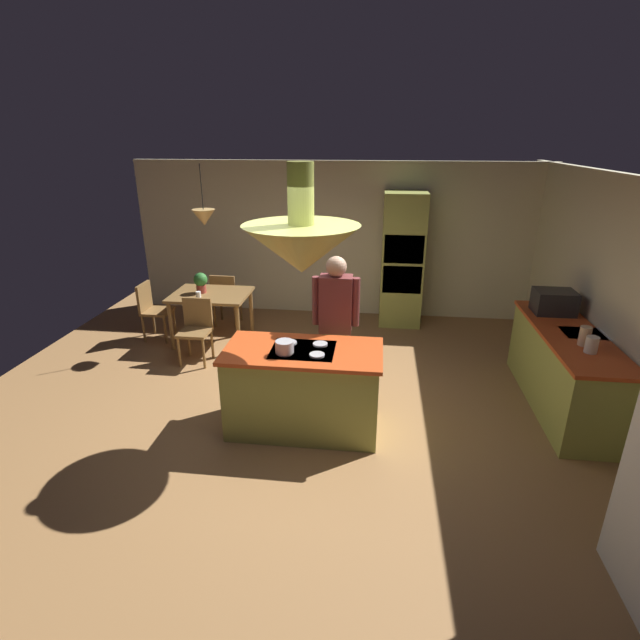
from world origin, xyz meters
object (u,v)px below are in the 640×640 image
Objects in this scene: person_at_island at (336,319)px; chair_at_corner at (152,307)px; chair_facing_island at (196,326)px; cooking_pot_on_cooktop at (285,347)px; microwave_on_counter at (554,302)px; chair_by_back_wall at (225,296)px; dining_table at (211,300)px; canister_sugar at (585,336)px; oven_tower at (402,260)px; kitchen_island at (303,389)px; cup_on_table at (198,295)px; potted_plant_on_table at (201,282)px; canister_flour at (592,345)px.

chair_at_corner is at bearing 153.90° from person_at_island.
cooking_pot_on_cooktop is at bearing -45.75° from chair_facing_island.
microwave_on_counter is (2.57, 0.75, 0.06)m from person_at_island.
dining_table is at bearing 90.00° from chair_by_back_wall.
canister_sugar is (4.54, -2.29, 0.50)m from chair_by_back_wall.
oven_tower is 2.44× the size of chair_facing_island.
kitchen_island is 3.48× the size of microwave_on_counter.
person_at_island is 2.17m from chair_facing_island.
chair_facing_island and chair_by_back_wall have the same top height.
cooking_pot_on_cooktop is (-0.16, -0.13, 0.53)m from kitchen_island.
cooking_pot_on_cooktop is (1.64, -2.02, 0.18)m from cup_on_table.
chair_by_back_wall is (0.00, 1.30, 0.00)m from chair_facing_island.
chair_facing_island is (0.00, -0.65, -0.16)m from dining_table.
cooking_pot_on_cooktop reaches higher than chair_by_back_wall.
cup_on_table is (-2.90, -1.36, -0.25)m from oven_tower.
person_at_island is 1.96× the size of chair_by_back_wall.
kitchen_island reaches higher than cup_on_table.
person_at_island is at bearing -116.10° from chair_at_corner.
chair_by_back_wall is at bearing -169.99° from oven_tower.
potted_plant_on_table is (0.79, 0.02, 0.42)m from chair_at_corner.
microwave_on_counter is (4.68, -0.69, 0.12)m from potted_plant_on_table.
kitchen_island is 1.84× the size of chair_facing_island.
kitchen_island is 1.44× the size of dining_table.
person_at_island is at bearing 175.12° from canister_sugar.
microwave_on_counter is at bearing 90.00° from canister_flour.
canister_sugar is 0.44× the size of microwave_on_counter.
chair_by_back_wall is at bearing 90.00° from chair_facing_island.
dining_table is 4.90m from canister_flour.
person_at_island is at bearing 133.53° from chair_by_back_wall.
potted_plant_on_table is 1.49× the size of canister_sugar.
cup_on_table is (-0.10, -0.21, 0.15)m from dining_table.
cup_on_table is at bearing -104.39° from chair_at_corner.
oven_tower reaches higher than potted_plant_on_table.
chair_facing_island is at bearing 165.52° from canister_flour.
person_at_island reaches higher than canister_flour.
chair_facing_island is 9.67× the size of cup_on_table.
cooking_pot_on_cooktop is (2.47, -2.23, 0.48)m from chair_at_corner.
chair_by_back_wall is at bearing 83.32° from cup_on_table.
chair_at_corner is at bearing 145.22° from chair_facing_island.
dining_table is at bearing 144.14° from person_at_island.
cooking_pot_on_cooktop reaches higher than chair_at_corner.
canister_flour is (2.84, 0.28, 0.53)m from kitchen_island.
canister_flour is at bearing -59.59° from oven_tower.
chair_facing_island is 1.89× the size of microwave_on_counter.
chair_facing_island is at bearing -76.93° from cup_on_table.
kitchen_island is at bearing -40.48° from chair_facing_island.
kitchen_island reaches higher than chair_at_corner.
dining_table is 0.65× the size of person_at_island.
canister_sugar is at bearing 153.23° from chair_by_back_wall.
potted_plant_on_table is 1.67× the size of cooking_pot_on_cooktop.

